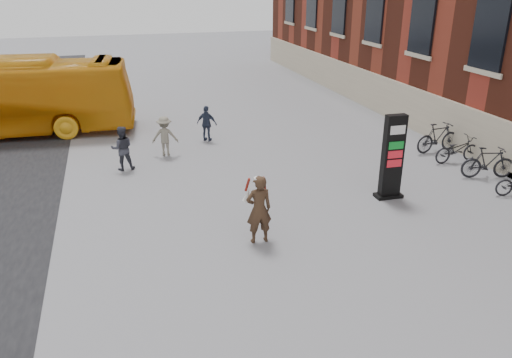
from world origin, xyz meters
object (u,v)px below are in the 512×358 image
object	(u,v)px
bike_6	(457,149)
woman	(259,208)
pedestrian_b	(165,136)
pedestrian_c	(207,124)
bike_7	(438,137)
info_pylon	(392,157)
bike_5	(488,163)
pedestrian_a	(122,148)

from	to	relation	value
bike_6	woman	bearing A→B (deg)	110.59
pedestrian_b	bike_6	world-z (taller)	pedestrian_b
pedestrian_c	bike_7	xyz separation A→B (m)	(8.19, -3.83, -0.15)
info_pylon	pedestrian_b	distance (m)	8.41
pedestrian_b	bike_7	world-z (taller)	pedestrian_b
bike_5	bike_7	bearing A→B (deg)	15.20
info_pylon	pedestrian_a	xyz separation A→B (m)	(-7.67, 4.69, -0.52)
info_pylon	pedestrian_b	size ratio (longest dim) A/B	1.73
info_pylon	bike_5	bearing A→B (deg)	9.15
pedestrian_b	woman	bearing A→B (deg)	112.02
bike_5	bike_6	bearing A→B (deg)	15.20
woman	bike_6	distance (m)	9.29
woman	bike_5	size ratio (longest dim) A/B	1.01
woman	bike_5	distance (m)	8.79
pedestrian_a	pedestrian_b	bearing A→B (deg)	-145.79
woman	pedestrian_b	world-z (taller)	woman
bike_6	bike_7	size ratio (longest dim) A/B	0.95
woman	bike_7	distance (m)	9.80
bike_5	bike_6	world-z (taller)	bike_5
pedestrian_a	pedestrian_b	xyz separation A→B (m)	(1.59, 1.10, -0.03)
woman	pedestrian_b	xyz separation A→B (m)	(-1.48, 7.30, -0.18)
info_pylon	bike_7	world-z (taller)	info_pylon
pedestrian_a	pedestrian_c	bearing A→B (deg)	-145.48
pedestrian_c	bike_7	size ratio (longest dim) A/B	0.76
info_pylon	bike_7	bearing A→B (deg)	41.64
pedestrian_c	bike_5	world-z (taller)	pedestrian_c
bike_6	bike_5	bearing A→B (deg)	177.78
bike_5	bike_7	distance (m)	2.77
pedestrian_c	bike_7	distance (m)	9.05
pedestrian_a	bike_7	distance (m)	11.72
bike_7	bike_5	bearing A→B (deg)	174.26
bike_7	pedestrian_b	bearing A→B (deg)	70.10
woman	pedestrian_a	xyz separation A→B (m)	(-3.07, 6.20, -0.15)
woman	pedestrian_a	bearing A→B (deg)	-63.94
pedestrian_c	bike_6	world-z (taller)	pedestrian_c
bike_5	bike_6	distance (m)	1.60
pedestrian_a	bike_5	distance (m)	12.37
pedestrian_b	bike_5	size ratio (longest dim) A/B	0.83
pedestrian_b	bike_5	bearing A→B (deg)	162.68
info_pylon	bike_7	size ratio (longest dim) A/B	1.36
bike_6	pedestrian_c	bearing A→B (deg)	56.36
pedestrian_b	bike_5	world-z (taller)	pedestrian_b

